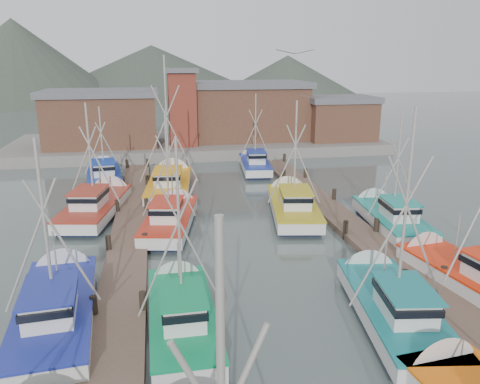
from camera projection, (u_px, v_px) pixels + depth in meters
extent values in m
plane|color=#455353|center=(269.00, 284.00, 22.88)|extent=(260.00, 260.00, 0.00)
cube|color=#4F3D31|center=(127.00, 258.00, 25.41)|extent=(2.20, 46.00, 0.40)
cylinder|color=black|center=(94.00, 312.00, 19.49)|extent=(0.30, 0.30, 1.50)
cylinder|color=black|center=(109.00, 248.00, 26.11)|extent=(0.30, 0.30, 1.50)
cylinder|color=black|center=(118.00, 210.00, 32.74)|extent=(0.30, 0.30, 1.50)
cylinder|color=black|center=(123.00, 185.00, 39.37)|extent=(0.30, 0.30, 1.50)
cylinder|color=black|center=(127.00, 167.00, 45.99)|extent=(0.30, 0.30, 1.50)
cylinder|color=black|center=(143.00, 308.00, 19.83)|extent=(0.30, 0.30, 1.50)
cylinder|color=black|center=(145.00, 246.00, 26.46)|extent=(0.30, 0.30, 1.50)
cylinder|color=black|center=(147.00, 209.00, 33.09)|extent=(0.30, 0.30, 1.50)
cylinder|color=black|center=(147.00, 184.00, 39.71)|extent=(0.30, 0.30, 1.50)
cylinder|color=black|center=(148.00, 166.00, 46.34)|extent=(0.30, 0.30, 1.50)
cube|color=#4F3D31|center=(367.00, 241.00, 27.83)|extent=(2.20, 46.00, 0.40)
cylinder|color=black|center=(404.00, 284.00, 21.91)|extent=(0.30, 0.30, 1.50)
cylinder|color=black|center=(345.00, 232.00, 28.53)|extent=(0.30, 0.30, 1.50)
cylinder|color=black|center=(309.00, 200.00, 35.16)|extent=(0.30, 0.30, 1.50)
cylinder|color=black|center=(284.00, 178.00, 41.79)|extent=(0.30, 0.30, 1.50)
cylinder|color=black|center=(266.00, 162.00, 48.41)|extent=(0.30, 0.30, 1.50)
cylinder|color=black|center=(443.00, 281.00, 22.25)|extent=(0.30, 0.30, 1.50)
cylinder|color=black|center=(376.00, 230.00, 28.88)|extent=(0.30, 0.30, 1.50)
cylinder|color=black|center=(334.00, 199.00, 35.51)|extent=(0.30, 0.30, 1.50)
cylinder|color=black|center=(305.00, 177.00, 42.13)|extent=(0.30, 0.30, 1.50)
cylinder|color=black|center=(284.00, 161.00, 48.76)|extent=(0.30, 0.30, 1.50)
cube|color=gray|center=(198.00, 144.00, 57.75)|extent=(44.00, 16.00, 1.20)
cube|color=brown|center=(102.00, 121.00, 53.04)|extent=(12.00, 8.00, 5.50)
cube|color=slate|center=(100.00, 93.00, 52.20)|extent=(12.72, 8.48, 0.70)
cube|color=brown|center=(246.00, 113.00, 57.78)|extent=(14.00, 9.00, 6.20)
cube|color=slate|center=(246.00, 84.00, 56.84)|extent=(14.84, 9.54, 0.70)
cube|color=brown|center=(339.00, 121.00, 57.07)|extent=(8.00, 6.00, 4.50)
cube|color=slate|center=(340.00, 99.00, 56.37)|extent=(8.48, 6.36, 0.70)
cube|color=maroon|center=(182.00, 110.00, 52.37)|extent=(3.00, 3.00, 8.00)
cube|color=slate|center=(181.00, 71.00, 51.21)|extent=(3.60, 3.60, 0.50)
cone|color=#444F42|center=(21.00, 101.00, 124.84)|extent=(110.00, 110.00, 42.00)
cone|color=#444F42|center=(154.00, 96.00, 145.09)|extent=(140.00, 140.00, 30.00)
cone|color=#444F42|center=(287.00, 96.00, 142.54)|extent=(90.00, 90.00, 24.00)
cone|color=silver|center=(431.00, 364.00, 16.02)|extent=(2.79, 1.38, 2.69)
cube|color=#101736|center=(183.00, 332.00, 18.78)|extent=(2.25, 6.71, 0.70)
cube|color=silver|center=(182.00, 318.00, 18.60)|extent=(2.55, 7.63, 0.80)
cube|color=#088A4F|center=(182.00, 309.00, 18.50)|extent=(2.63, 7.70, 0.10)
cone|color=silver|center=(176.00, 279.00, 22.23)|extent=(2.39, 1.12, 2.38)
cube|color=silver|center=(183.00, 308.00, 17.48)|extent=(1.56, 2.30, 1.10)
cube|color=black|center=(183.00, 302.00, 17.42)|extent=(1.66, 2.53, 0.28)
cube|color=#088A4F|center=(183.00, 294.00, 17.32)|extent=(1.76, 2.68, 0.07)
cylinder|color=#A39F96|center=(179.00, 228.00, 17.41)|extent=(0.11, 0.11, 6.89)
cylinder|color=#A39F96|center=(167.00, 249.00, 17.55)|extent=(2.46, 0.11, 5.38)
cylinder|color=#A39F96|center=(193.00, 248.00, 17.72)|extent=(2.46, 0.11, 5.38)
cylinder|color=#A39F96|center=(178.00, 267.00, 19.46)|extent=(0.06, 0.06, 2.12)
cube|color=#101736|center=(393.00, 325.00, 19.32)|extent=(3.46, 7.62, 0.70)
cube|color=silver|center=(394.00, 311.00, 19.14)|extent=(3.94, 8.66, 0.80)
cube|color=#16787A|center=(395.00, 302.00, 19.04)|extent=(4.03, 8.76, 0.10)
cone|color=silver|center=(364.00, 270.00, 23.20)|extent=(2.75, 1.48, 2.61)
cube|color=silver|center=(405.00, 302.00, 17.92)|extent=(2.04, 2.73, 1.10)
cube|color=black|center=(406.00, 297.00, 17.85)|extent=(2.19, 2.99, 0.28)
cube|color=#16787A|center=(407.00, 288.00, 17.76)|extent=(2.32, 3.17, 0.07)
cylinder|color=#A39F96|center=(406.00, 211.00, 17.80)|extent=(0.13, 0.13, 7.87)
cylinder|color=#A39F96|center=(390.00, 234.00, 18.04)|extent=(2.78, 0.51, 6.15)
cylinder|color=#A39F96|center=(417.00, 234.00, 18.07)|extent=(2.78, 0.51, 6.15)
cylinder|color=#A39F96|center=(385.00, 260.00, 20.15)|extent=(0.08, 0.08, 2.33)
cube|color=#101736|center=(58.00, 326.00, 19.23)|extent=(3.17, 7.95, 0.70)
cube|color=silver|center=(56.00, 312.00, 19.05)|extent=(3.61, 9.03, 0.80)
cube|color=navy|center=(55.00, 303.00, 18.95)|extent=(3.70, 9.13, 0.10)
cone|color=silver|center=(65.00, 270.00, 23.19)|extent=(2.84, 1.33, 2.75)
cube|color=silver|center=(50.00, 303.00, 17.81)|extent=(2.00, 2.79, 1.10)
cube|color=black|center=(50.00, 298.00, 17.75)|extent=(2.13, 3.06, 0.28)
cube|color=navy|center=(49.00, 289.00, 17.65)|extent=(2.26, 3.25, 0.07)
cylinder|color=#A39F96|center=(45.00, 226.00, 17.86)|extent=(0.14, 0.14, 6.78)
cylinder|color=#A39F96|center=(30.00, 247.00, 17.92)|extent=(2.44, 0.31, 5.31)
cylinder|color=#A39F96|center=(64.00, 243.00, 18.23)|extent=(2.44, 0.31, 5.31)
cylinder|color=#A39F96|center=(56.00, 260.00, 20.09)|extent=(0.08, 0.08, 2.65)
cube|color=#101736|center=(475.00, 294.00, 21.88)|extent=(3.40, 7.54, 0.70)
cube|color=silver|center=(477.00, 281.00, 21.71)|extent=(3.86, 8.57, 0.80)
cube|color=red|center=(478.00, 273.00, 21.60)|extent=(3.95, 8.67, 0.10)
cone|color=silver|center=(417.00, 251.00, 25.52)|extent=(2.74, 1.46, 2.61)
cylinder|color=#A39F96|center=(457.00, 238.00, 22.63)|extent=(0.08, 0.08, 2.42)
cube|color=#101736|center=(170.00, 229.00, 30.18)|extent=(3.66, 7.46, 0.70)
cube|color=silver|center=(170.00, 220.00, 30.00)|extent=(4.16, 8.48, 0.80)
cube|color=red|center=(170.00, 214.00, 29.90)|extent=(4.25, 8.57, 0.10)
cone|color=silver|center=(179.00, 204.00, 33.95)|extent=(2.70, 1.57, 2.54)
cube|color=silver|center=(167.00, 211.00, 28.80)|extent=(2.08, 2.71, 1.10)
cube|color=black|center=(167.00, 207.00, 28.74)|extent=(2.23, 2.97, 0.28)
cube|color=red|center=(166.00, 201.00, 28.64)|extent=(2.36, 3.15, 0.07)
cylinder|color=#A39F96|center=(167.00, 164.00, 28.84)|extent=(0.13, 0.13, 6.58)
cylinder|color=#A39F96|center=(159.00, 176.00, 29.06)|extent=(2.33, 0.54, 5.15)
cylinder|color=#A39F96|center=(176.00, 176.00, 29.04)|extent=(2.33, 0.54, 5.15)
cylinder|color=#A39F96|center=(172.00, 190.00, 30.97)|extent=(0.08, 0.08, 2.27)
cube|color=#101736|center=(293.00, 216.00, 32.87)|extent=(3.90, 8.24, 0.70)
cube|color=silver|center=(293.00, 207.00, 32.70)|extent=(4.43, 9.36, 0.80)
cube|color=gold|center=(293.00, 202.00, 32.59)|extent=(4.54, 9.47, 0.10)
cone|color=silver|center=(287.00, 191.00, 37.06)|extent=(2.96, 1.57, 2.81)
cube|color=silver|center=(296.00, 198.00, 31.40)|extent=(2.25, 2.97, 1.10)
cube|color=black|center=(296.00, 195.00, 31.34)|extent=(2.41, 3.26, 0.28)
cube|color=gold|center=(296.00, 190.00, 31.24)|extent=(2.56, 3.45, 0.07)
cylinder|color=#A39F96|center=(295.00, 153.00, 31.47)|extent=(0.15, 0.15, 6.95)
cylinder|color=#A39F96|center=(286.00, 165.00, 31.69)|extent=(2.47, 0.52, 5.44)
cylinder|color=#A39F96|center=(303.00, 165.00, 31.70)|extent=(2.47, 0.52, 5.44)
cylinder|color=#A39F96|center=(291.00, 179.00, 33.82)|extent=(0.08, 0.08, 2.51)
cube|color=#101736|center=(96.00, 216.00, 32.85)|extent=(4.04, 8.38, 0.70)
cube|color=silver|center=(95.00, 207.00, 32.68)|extent=(4.59, 9.52, 0.80)
cube|color=#A02A1A|center=(95.00, 202.00, 32.57)|extent=(4.70, 9.63, 0.10)
cone|color=silver|center=(113.00, 191.00, 37.11)|extent=(3.00, 1.60, 2.85)
cube|color=silver|center=(89.00, 198.00, 31.36)|extent=(2.31, 3.03, 1.10)
cube|color=black|center=(89.00, 195.00, 31.30)|extent=(2.48, 3.32, 0.28)
cube|color=#A02A1A|center=(88.00, 190.00, 31.20)|extent=(2.63, 3.52, 0.07)
cylinder|color=#A39F96|center=(90.00, 154.00, 31.47)|extent=(0.16, 0.16, 6.81)
cylinder|color=#A39F96|center=(82.00, 165.00, 31.69)|extent=(2.42, 0.55, 5.33)
cylinder|color=#A39F96|center=(100.00, 165.00, 31.68)|extent=(2.42, 0.55, 5.33)
cylinder|color=#A39F96|center=(100.00, 179.00, 33.82)|extent=(0.09, 0.09, 2.74)
cube|color=#101736|center=(391.00, 228.00, 30.38)|extent=(3.07, 7.31, 0.70)
cube|color=silver|center=(392.00, 219.00, 30.20)|extent=(3.49, 8.30, 0.80)
cube|color=#158A7C|center=(392.00, 213.00, 30.10)|extent=(3.58, 8.39, 0.10)
cone|color=silver|center=(370.00, 203.00, 34.11)|extent=(2.65, 1.36, 2.55)
cube|color=silver|center=(399.00, 210.00, 29.01)|extent=(1.89, 2.58, 1.10)
cube|color=black|center=(399.00, 206.00, 28.95)|extent=(2.02, 2.83, 0.28)
cube|color=#158A7C|center=(400.00, 200.00, 28.85)|extent=(2.15, 3.00, 0.07)
cylinder|color=#A39F96|center=(398.00, 165.00, 29.07)|extent=(0.13, 0.13, 6.35)
cylinder|color=#A39F96|center=(388.00, 177.00, 29.24)|extent=(2.27, 0.33, 4.97)
cylinder|color=#A39F96|center=(405.00, 177.00, 29.31)|extent=(2.27, 0.33, 4.97)
cylinder|color=#A39F96|center=(385.00, 189.00, 31.16)|extent=(0.08, 0.08, 2.36)
cube|color=#101736|center=(170.00, 192.00, 38.64)|extent=(3.68, 8.85, 0.70)
cube|color=silver|center=(169.00, 185.00, 38.46)|extent=(4.18, 10.06, 0.80)
cube|color=orange|center=(169.00, 180.00, 38.36)|extent=(4.29, 10.17, 0.10)
cone|color=silver|center=(173.00, 173.00, 43.20)|extent=(3.16, 1.41, 3.06)
cube|color=silver|center=(168.00, 177.00, 37.08)|extent=(2.27, 3.12, 1.10)
cube|color=black|center=(168.00, 174.00, 37.02)|extent=(2.43, 3.43, 0.28)
cube|color=orange|center=(168.00, 170.00, 36.92)|extent=(2.57, 3.64, 0.07)
cylinder|color=#A39F96|center=(167.00, 120.00, 36.82)|extent=(0.15, 0.15, 9.88)
cylinder|color=#A39F96|center=(159.00, 135.00, 37.09)|extent=(3.50, 0.46, 7.72)
cylinder|color=#A39F96|center=(175.00, 135.00, 37.19)|extent=(3.50, 0.46, 7.72)
cylinder|color=#A39F96|center=(170.00, 161.00, 39.72)|extent=(0.09, 0.09, 2.73)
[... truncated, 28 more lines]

